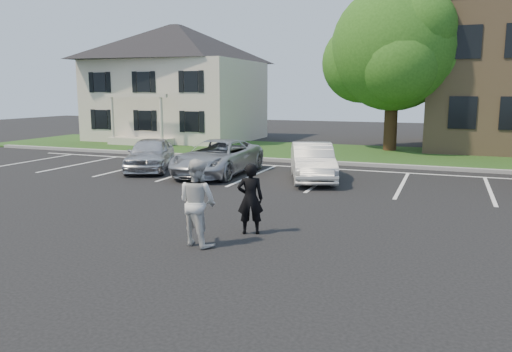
{
  "coord_description": "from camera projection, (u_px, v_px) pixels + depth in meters",
  "views": [
    {
      "loc": [
        4.2,
        -9.89,
        3.23
      ],
      "look_at": [
        0.0,
        1.0,
        1.25
      ],
      "focal_mm": 35.0,
      "sensor_mm": 36.0,
      "label": 1
    }
  ],
  "objects": [
    {
      "name": "car_silver_west",
      "position": [
        150.0,
        154.0,
        20.6
      ],
      "size": [
        2.98,
        4.32,
        1.37
      ],
      "primitive_type": "imported",
      "rotation": [
        0.0,
        0.0,
        0.38
      ],
      "color": "silver",
      "rests_on": "ground"
    },
    {
      "name": "tree",
      "position": [
        396.0,
        51.0,
        26.42
      ],
      "size": [
        7.8,
        7.2,
        8.8
      ],
      "color": "black",
      "rests_on": "ground"
    },
    {
      "name": "house",
      "position": [
        177.0,
        83.0,
        33.48
      ],
      "size": [
        10.3,
        9.22,
        7.6
      ],
      "color": "beige",
      "rests_on": "ground"
    },
    {
      "name": "ground_plane",
      "position": [
        240.0,
        238.0,
        11.13
      ],
      "size": [
        90.0,
        90.0,
        0.0
      ],
      "primitive_type": "plane",
      "color": "black",
      "rests_on": "ground"
    },
    {
      "name": "man_white_shirt",
      "position": [
        198.0,
        202.0,
        10.51
      ],
      "size": [
        1.08,
        0.96,
        1.85
      ],
      "primitive_type": "imported",
      "rotation": [
        0.0,
        0.0,
        2.81
      ],
      "color": "silver",
      "rests_on": "ground"
    },
    {
      "name": "car_silver_minivan",
      "position": [
        218.0,
        157.0,
        19.56
      ],
      "size": [
        2.27,
        4.91,
        1.36
      ],
      "primitive_type": "imported",
      "rotation": [
        0.0,
        0.0,
        -0.0
      ],
      "color": "#ACAFB4",
      "rests_on": "ground"
    },
    {
      "name": "curb",
      "position": [
        345.0,
        163.0,
        22.15
      ],
      "size": [
        40.0,
        0.3,
        0.15
      ],
      "primitive_type": "cube",
      "color": "gray",
      "rests_on": "ground"
    },
    {
      "name": "man_black_suit",
      "position": [
        250.0,
        199.0,
        11.36
      ],
      "size": [
        0.7,
        0.6,
        1.64
      ],
      "primitive_type": "imported",
      "rotation": [
        0.0,
        0.0,
        3.55
      ],
      "color": "black",
      "rests_on": "ground"
    },
    {
      "name": "car_white_sedan",
      "position": [
        312.0,
        162.0,
        18.3
      ],
      "size": [
        2.73,
        4.37,
        1.36
      ],
      "primitive_type": "imported",
      "rotation": [
        0.0,
        0.0,
        0.34
      ],
      "color": "silver",
      "rests_on": "ground"
    },
    {
      "name": "stall_lines",
      "position": [
        366.0,
        178.0,
        18.86
      ],
      "size": [
        34.0,
        5.36,
        0.01
      ],
      "color": "white",
      "rests_on": "ground"
    },
    {
      "name": "grass_strip",
      "position": [
        360.0,
        154.0,
        25.84
      ],
      "size": [
        44.0,
        8.0,
        0.08
      ],
      "primitive_type": "cube",
      "color": "#23410F",
      "rests_on": "ground"
    }
  ]
}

